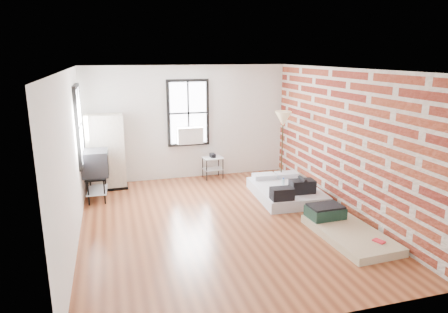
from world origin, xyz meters
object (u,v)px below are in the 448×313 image
object	(u,v)px
side_table	(213,162)
tv_stand	(96,165)
mattress_bare	(344,228)
mattress_main	(286,191)
floor_lamp	(283,122)
wardrobe	(106,152)

from	to	relation	value
side_table	tv_stand	xyz separation A→B (m)	(-2.76, -0.79, 0.35)
mattress_bare	tv_stand	xyz separation A→B (m)	(-4.14, 3.00, 0.67)
mattress_main	tv_stand	world-z (taller)	tv_stand
side_table	floor_lamp	world-z (taller)	floor_lamp
mattress_main	wardrobe	size ratio (longest dim) A/B	1.05
mattress_bare	side_table	xyz separation A→B (m)	(-1.37, 3.79, 0.32)
floor_lamp	tv_stand	xyz separation A→B (m)	(-4.16, 0.26, -0.76)
floor_lamp	tv_stand	distance (m)	4.24
mattress_bare	wardrobe	xyz separation A→B (m)	(-3.92, 3.72, 0.75)
mattress_bare	side_table	size ratio (longest dim) A/B	2.76
wardrobe	side_table	distance (m)	2.59
mattress_main	wardrobe	world-z (taller)	wardrobe
mattress_bare	floor_lamp	distance (m)	3.09
wardrobe	floor_lamp	xyz separation A→B (m)	(3.95, -0.98, 0.67)
floor_lamp	tv_stand	size ratio (longest dim) A/B	1.65
mattress_main	wardrobe	bearing A→B (deg)	158.19
side_table	tv_stand	world-z (taller)	tv_stand
mattress_main	side_table	world-z (taller)	side_table
mattress_bare	side_table	distance (m)	4.05
floor_lamp	wardrobe	bearing A→B (deg)	166.01
mattress_bare	tv_stand	bearing A→B (deg)	141.56
wardrobe	tv_stand	xyz separation A→B (m)	(-0.21, -0.72, -0.08)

